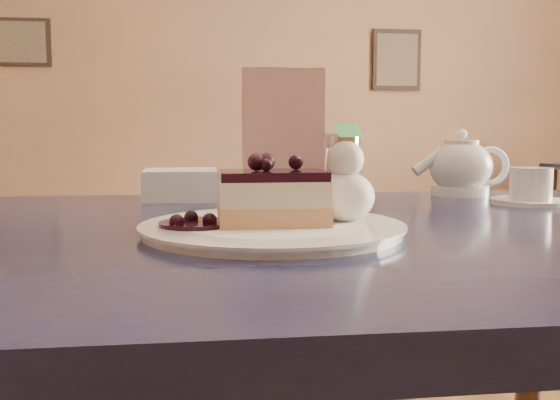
{
  "coord_description": "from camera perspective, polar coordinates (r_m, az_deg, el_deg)",
  "views": [
    {
      "loc": [
        -0.04,
        -0.66,
        0.96
      ],
      "look_at": [
        0.05,
        0.03,
        0.88
      ],
      "focal_mm": 40.0,
      "sensor_mm": 36.0,
      "label": 1
    }
  ],
  "objects": [
    {
      "name": "cheesecake_slice",
      "position": [
        0.77,
        -0.7,
        0.19
      ],
      "size": [
        0.13,
        0.09,
        0.07
      ],
      "rotation": [
        0.0,
        0.0,
        -0.01
      ],
      "color": "#E4AC77",
      "rests_on": "dessert_plate"
    },
    {
      "name": "berry_sauce",
      "position": [
        0.76,
        -7.71,
        -2.18
      ],
      "size": [
        0.09,
        0.09,
        0.01
      ],
      "primitive_type": "cylinder",
      "color": "black",
      "rests_on": "dessert_plate"
    },
    {
      "name": "dessert_plate",
      "position": [
        0.77,
        -0.69,
        -2.67
      ],
      "size": [
        0.32,
        0.32,
        0.01
      ],
      "primitive_type": "cylinder",
      "color": "white",
      "rests_on": "main_table"
    },
    {
      "name": "napkin_stack",
      "position": [
        1.17,
        -9.08,
        1.41
      ],
      "size": [
        0.13,
        0.13,
        0.06
      ],
      "primitive_type": "cube",
      "rotation": [
        0.0,
        0.0,
        -0.01
      ],
      "color": "white",
      "rests_on": "main_table"
    },
    {
      "name": "whipped_cream",
      "position": [
        0.8,
        5.97,
        0.33
      ],
      "size": [
        0.08,
        0.08,
        0.07
      ],
      "color": "white",
      "rests_on": "dessert_plate"
    },
    {
      "name": "tea_set",
      "position": [
        1.25,
        17.24,
        2.45
      ],
      "size": [
        0.24,
        0.28,
        0.12
      ],
      "color": "white",
      "rests_on": "main_table"
    },
    {
      "name": "sugar_shaker",
      "position": [
        1.19,
        5.77,
        3.23
      ],
      "size": [
        0.07,
        0.07,
        0.12
      ],
      "color": "white",
      "rests_on": "main_table"
    },
    {
      "name": "main_table",
      "position": [
        0.85,
        -1.13,
        -8.31
      ],
      "size": [
        1.34,
        0.89,
        0.83
      ],
      "rotation": [
        0.0,
        0.0,
        -0.01
      ],
      "color": "#1C1E3B",
      "rests_on": "ground"
    },
    {
      "name": "menu_card",
      "position": [
        1.19,
        0.29,
        6.12
      ],
      "size": [
        0.16,
        0.03,
        0.24
      ],
      "primitive_type": "cube",
      "rotation": [
        0.0,
        0.0,
        -0.01
      ],
      "color": "beige",
      "rests_on": "main_table"
    }
  ]
}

